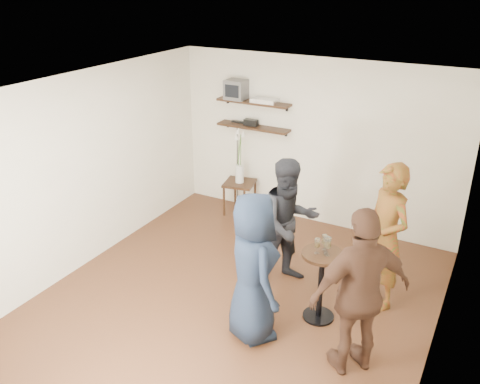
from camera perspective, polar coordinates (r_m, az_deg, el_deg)
name	(u,v)px	position (r m, az deg, el deg)	size (l,w,h in m)	color
room	(236,205)	(5.74, -0.43, -1.42)	(4.58, 5.08, 2.68)	#462716
shelf_upper	(254,102)	(7.99, 1.53, 10.05)	(1.20, 0.25, 0.04)	black
shelf_lower	(253,127)	(8.09, 1.50, 7.30)	(1.20, 0.25, 0.04)	black
crt_monitor	(237,89)	(8.09, -0.39, 11.45)	(0.32, 0.30, 0.30)	#59595B
dvd_deck	(265,101)	(7.89, 2.81, 10.22)	(0.40, 0.24, 0.06)	silver
radio	(251,123)	(8.09, 1.23, 7.80)	(0.22, 0.10, 0.10)	black
power_strip	(240,122)	(8.24, 0.02, 7.85)	(0.30, 0.05, 0.03)	black
side_table	(240,187)	(8.29, -0.04, 0.53)	(0.56, 0.56, 0.57)	black
vase_lilies	(240,165)	(8.14, -0.05, 3.07)	(0.19, 0.19, 0.95)	silver
drinks_table	(321,277)	(5.88, 9.10, -9.37)	(0.47, 0.47, 0.87)	black
wine_glass_fl	(317,243)	(5.64, 8.67, -5.73)	(0.06, 0.06, 0.18)	silver
wine_glass_fr	(328,243)	(5.61, 9.82, -5.71)	(0.07, 0.07, 0.22)	silver
wine_glass_bl	(324,240)	(5.72, 9.45, -5.33)	(0.06, 0.06, 0.19)	silver
wine_glass_br	(326,242)	(5.65, 9.67, -5.60)	(0.07, 0.07, 0.20)	silver
person_plaid	(385,237)	(6.14, 16.01, -4.85)	(0.65, 0.43, 1.79)	#A32012
person_dark	(289,223)	(6.36, 5.50, -3.49)	(0.82, 0.64, 1.68)	black
person_navy	(253,268)	(5.42, 1.46, -8.53)	(0.83, 0.54, 1.70)	#161F31
person_brown	(360,293)	(5.09, 13.36, -10.99)	(1.05, 0.44, 1.79)	#452A1D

